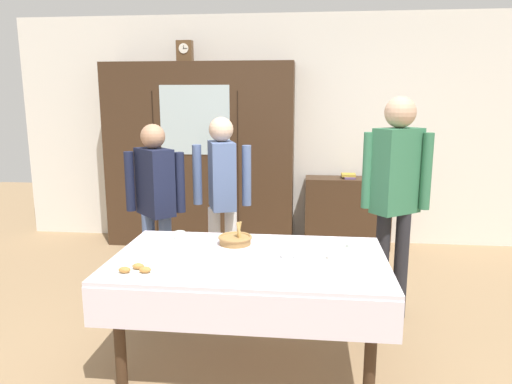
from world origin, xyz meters
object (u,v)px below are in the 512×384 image
person_behind_table_left (396,186)px  pastry_plate (135,272)px  tea_cup_mid_left (334,256)px  tea_cup_far_left (288,255)px  dining_table (249,272)px  spoon_mid_left (306,241)px  person_near_right_end (222,188)px  wall_cabinet (200,156)px  tea_cup_mid_right (180,236)px  person_behind_table_right (155,196)px  mantel_clock (185,51)px  tea_cup_front_edge (353,245)px  bread_basket (235,239)px  spoon_near_left (277,243)px  book_stack (348,176)px  bookshelf_low (347,212)px

person_behind_table_left → pastry_plate: bearing=-145.5°
tea_cup_mid_left → tea_cup_far_left: bearing=-177.5°
dining_table → tea_cup_mid_left: (0.54, 0.03, 0.12)m
spoon_mid_left → person_near_right_end: bearing=134.6°
pastry_plate → tea_cup_mid_left: bearing=17.5°
tea_cup_far_left → spoon_mid_left: (0.12, 0.39, -0.02)m
pastry_plate → person_near_right_end: size_ratio=0.18×
tea_cup_far_left → tea_cup_mid_left: (0.29, 0.01, 0.00)m
wall_cabinet → tea_cup_mid_left: wall_cabinet is taller
tea_cup_mid_right → spoon_mid_left: (0.91, 0.06, -0.02)m
spoon_mid_left → person_behind_table_right: 1.42m
mantel_clock → pastry_plate: mantel_clock is taller
tea_cup_front_edge → tea_cup_mid_left: (-0.15, -0.25, 0.00)m
person_behind_table_right → person_behind_table_left: bearing=-4.7°
dining_table → person_behind_table_left: size_ratio=1.00×
pastry_plate → spoon_mid_left: size_ratio=2.35×
tea_cup_front_edge → bread_basket: 0.82m
tea_cup_mid_left → person_behind_table_left: 0.98m
spoon_mid_left → person_behind_table_left: person_behind_table_left is taller
dining_table → spoon_mid_left: (0.37, 0.41, 0.10)m
tea_cup_far_left → person_behind_table_right: bearing=140.9°
mantel_clock → person_behind_table_right: 2.10m
spoon_near_left → person_behind_table_right: size_ratio=0.08×
mantel_clock → book_stack: bearing=1.6°
book_stack → wall_cabinet: bearing=-178.3°
bookshelf_low → person_behind_table_left: (0.20, -1.83, 0.67)m
tea_cup_far_left → person_behind_table_right: size_ratio=0.08×
spoon_near_left → tea_cup_mid_right: bearing=178.5°
bookshelf_low → spoon_near_left: 2.43m
bread_basket → person_near_right_end: 0.93m
tea_cup_mid_right → spoon_near_left: tea_cup_mid_right is taller
bookshelf_low → bread_basket: 2.56m
mantel_clock → bread_basket: (0.92, -2.29, -1.49)m
dining_table → person_near_right_end: bearing=108.1°
dining_table → tea_cup_mid_right: bearing=147.2°
person_near_right_end → pastry_plate: bearing=-99.2°
tea_cup_front_edge → bread_basket: size_ratio=0.54×
wall_cabinet → tea_cup_mid_right: size_ratio=16.91×
dining_table → tea_cup_far_left: size_ratio=13.58×
tea_cup_mid_right → dining_table: bearing=-32.8°
dining_table → book_stack: size_ratio=8.03×
tea_cup_mid_right → pastry_plate: bearing=-96.7°
bread_basket → spoon_near_left: bread_basket is taller
tea_cup_mid_right → pastry_plate: tea_cup_mid_right is taller
spoon_mid_left → person_behind_table_right: (-1.29, 0.56, 0.19)m
dining_table → tea_cup_mid_left: size_ratio=13.58×
dining_table → tea_cup_mid_left: 0.56m
book_stack → person_behind_table_right: person_behind_table_right is taller
mantel_clock → person_behind_table_right: (0.12, -1.62, -1.33)m
mantel_clock → person_near_right_end: size_ratio=0.15×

